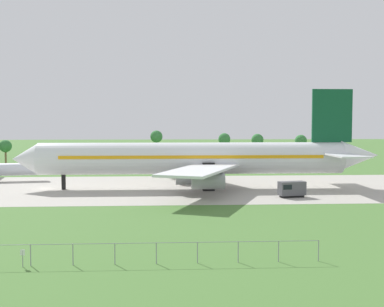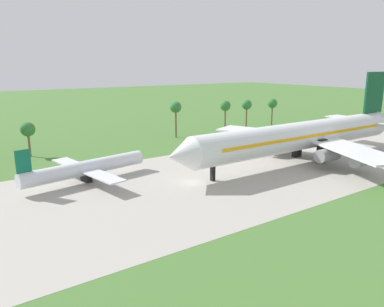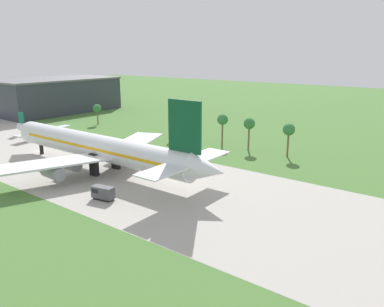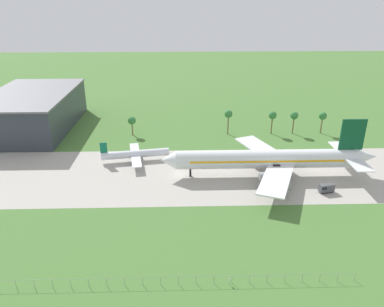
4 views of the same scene
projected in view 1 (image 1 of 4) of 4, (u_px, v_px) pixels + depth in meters
The scene contains 6 objects.
ground_plane at pixel (46, 189), 100.11m from camera, with size 600.00×600.00×0.00m, color #477233.
taxiway_strip at pixel (46, 189), 100.11m from camera, with size 320.00×44.00×0.02m.
jet_airliner at pixel (200, 159), 100.08m from camera, with size 76.46×52.01×20.77m.
baggage_tug at pixel (291, 189), 88.32m from camera, with size 5.16×2.89×2.93m.
no_stopping_sign at pixel (23, 256), 45.57m from camera, with size 0.44×0.08×1.68m.
palm_tree_row at pixel (190, 141), 142.33m from camera, with size 90.61×3.60×11.49m.
Camera 1 is at (24.87, -101.01, 13.65)m, focal length 45.00 mm.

